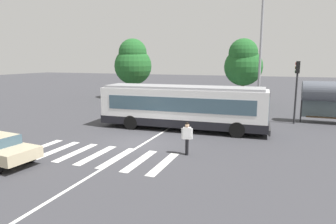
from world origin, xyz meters
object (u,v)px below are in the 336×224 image
(parked_car_blue, at_px, (202,98))
(twin_arm_street_lamp, at_px, (261,44))
(city_transit_bus, at_px, (183,107))
(background_tree_right, at_px, (243,63))
(bus_stop_shelter, at_px, (332,92))
(traffic_light_far_corner, at_px, (297,82))
(parked_car_champagne, at_px, (179,98))
(pedestrian_crossing_street, at_px, (187,137))
(background_tree_left, at_px, (133,62))
(parked_car_red, at_px, (157,97))
(parked_car_silver, at_px, (229,100))

(parked_car_blue, bearing_deg, twin_arm_street_lamp, -42.20)
(city_transit_bus, height_order, parked_car_blue, city_transit_bus)
(city_transit_bus, height_order, twin_arm_street_lamp, twin_arm_street_lamp)
(parked_car_blue, height_order, background_tree_right, background_tree_right)
(city_transit_bus, xyz_separation_m, bus_stop_shelter, (10.00, 5.84, 0.83))
(parked_car_blue, bearing_deg, city_transit_bus, -82.40)
(city_transit_bus, relative_size, traffic_light_far_corner, 2.48)
(city_transit_bus, xyz_separation_m, background_tree_right, (2.54, 12.86, 2.97))
(parked_car_champagne, bearing_deg, background_tree_right, 14.69)
(pedestrian_crossing_street, distance_m, parked_car_champagne, 17.61)
(background_tree_left, bearing_deg, traffic_light_far_corner, -26.61)
(parked_car_champagne, height_order, background_tree_left, background_tree_left)
(parked_car_champagne, xyz_separation_m, background_tree_right, (6.57, 1.72, 3.79))
(parked_car_red, relative_size, background_tree_left, 0.62)
(parked_car_champagne, relative_size, bus_stop_shelter, 1.09)
(city_transit_bus, distance_m, traffic_light_far_corner, 9.01)
(background_tree_right, bearing_deg, parked_car_silver, -129.85)
(parked_car_blue, xyz_separation_m, twin_arm_street_lamp, (6.20, -5.62, 5.35))
(parked_car_silver, xyz_separation_m, background_tree_right, (1.15, 1.37, 3.79))
(parked_car_champagne, distance_m, twin_arm_street_lamp, 11.49)
(pedestrian_crossing_street, height_order, parked_car_silver, pedestrian_crossing_street)
(city_transit_bus, relative_size, parked_car_champagne, 2.58)
(parked_car_red, xyz_separation_m, twin_arm_street_lamp, (11.33, -5.26, 5.35))
(parked_car_silver, relative_size, background_tree_right, 0.66)
(pedestrian_crossing_street, bearing_deg, parked_car_red, 117.60)
(traffic_light_far_corner, bearing_deg, parked_car_red, 155.82)
(parked_car_blue, relative_size, background_tree_right, 0.65)
(parked_car_champagne, xyz_separation_m, background_tree_left, (-7.06, 2.94, 3.82))
(bus_stop_shelter, bearing_deg, twin_arm_street_lamp, 179.63)
(parked_car_silver, distance_m, background_tree_left, 13.30)
(city_transit_bus, xyz_separation_m, twin_arm_street_lamp, (4.66, 5.87, 4.53))
(pedestrian_crossing_street, xyz_separation_m, background_tree_left, (-13.06, 19.49, 3.62))
(traffic_light_far_corner, bearing_deg, parked_car_champagne, 151.08)
(pedestrian_crossing_street, distance_m, background_tree_left, 23.74)
(parked_car_blue, xyz_separation_m, parked_car_silver, (2.93, -0.00, 0.00))
(parked_car_red, bearing_deg, parked_car_champagne, 0.10)
(parked_car_champagne, distance_m, bus_stop_shelter, 15.09)
(parked_car_champagne, xyz_separation_m, bus_stop_shelter, (14.03, -5.30, 1.65))
(parked_car_red, xyz_separation_m, background_tree_left, (-4.41, 2.95, 3.82))
(city_transit_bus, height_order, traffic_light_far_corner, traffic_light_far_corner)
(pedestrian_crossing_street, relative_size, parked_car_champagne, 0.38)
(pedestrian_crossing_street, distance_m, twin_arm_street_lamp, 12.69)
(parked_car_blue, relative_size, traffic_light_far_corner, 0.96)
(parked_car_blue, height_order, parked_car_silver, same)
(bus_stop_shelter, bearing_deg, traffic_light_far_corner, -157.67)
(parked_car_silver, relative_size, twin_arm_street_lamp, 0.46)
(bus_stop_shelter, bearing_deg, pedestrian_crossing_street, -125.51)
(parked_car_blue, height_order, twin_arm_street_lamp, twin_arm_street_lamp)
(pedestrian_crossing_street, bearing_deg, parked_car_blue, 101.74)
(parked_car_red, height_order, background_tree_right, background_tree_right)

